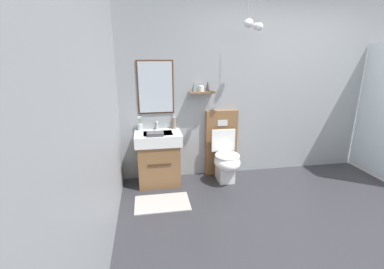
{
  "coord_description": "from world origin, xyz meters",
  "views": [
    {
      "loc": [
        -1.99,
        -2.09,
        1.79
      ],
      "look_at": [
        -1.41,
        1.28,
        0.77
      ],
      "focal_mm": 25.08,
      "sensor_mm": 36.0,
      "label": 1
    }
  ],
  "objects_px": {
    "toothbrush_cup": "(140,126)",
    "folded_hand_towel": "(155,134)",
    "vanity_sink_left": "(159,157)",
    "soap_dispenser": "(174,123)",
    "toilet": "(224,154)"
  },
  "relations": [
    {
      "from": "soap_dispenser",
      "to": "folded_hand_towel",
      "type": "distance_m",
      "value": 0.42
    },
    {
      "from": "soap_dispenser",
      "to": "folded_hand_towel",
      "type": "bearing_deg",
      "value": -133.58
    },
    {
      "from": "vanity_sink_left",
      "to": "folded_hand_towel",
      "type": "xyz_separation_m",
      "value": [
        -0.04,
        -0.14,
        0.38
      ]
    },
    {
      "from": "vanity_sink_left",
      "to": "soap_dispenser",
      "type": "height_order",
      "value": "soap_dispenser"
    },
    {
      "from": "vanity_sink_left",
      "to": "folded_hand_towel",
      "type": "relative_size",
      "value": 3.44
    },
    {
      "from": "toothbrush_cup",
      "to": "folded_hand_towel",
      "type": "distance_m",
      "value": 0.35
    },
    {
      "from": "vanity_sink_left",
      "to": "folded_hand_towel",
      "type": "height_order",
      "value": "folded_hand_towel"
    },
    {
      "from": "vanity_sink_left",
      "to": "toilet",
      "type": "xyz_separation_m",
      "value": [
        0.96,
        -0.0,
        -0.02
      ]
    },
    {
      "from": "toothbrush_cup",
      "to": "folded_hand_towel",
      "type": "xyz_separation_m",
      "value": [
        0.2,
        -0.29,
        -0.04
      ]
    },
    {
      "from": "folded_hand_towel",
      "to": "soap_dispenser",
      "type": "bearing_deg",
      "value": 46.42
    },
    {
      "from": "toothbrush_cup",
      "to": "folded_hand_towel",
      "type": "relative_size",
      "value": 0.93
    },
    {
      "from": "toilet",
      "to": "toothbrush_cup",
      "type": "bearing_deg",
      "value": 172.34
    },
    {
      "from": "soap_dispenser",
      "to": "folded_hand_towel",
      "type": "relative_size",
      "value": 0.92
    },
    {
      "from": "soap_dispenser",
      "to": "toilet",
      "type": "bearing_deg",
      "value": -13.54
    },
    {
      "from": "vanity_sink_left",
      "to": "toothbrush_cup",
      "type": "distance_m",
      "value": 0.51
    }
  ]
}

